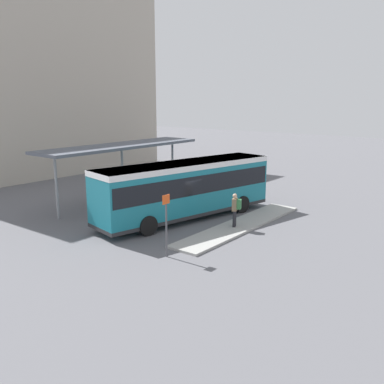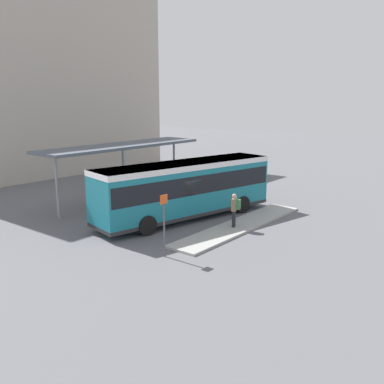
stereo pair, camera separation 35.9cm
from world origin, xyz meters
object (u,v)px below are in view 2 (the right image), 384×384
(city_bus, at_px, (186,186))
(platform_sign, at_px, (164,223))
(bicycle_orange, at_px, (206,182))
(pedestrian_waiting, at_px, (235,208))
(bicycle_red, at_px, (211,184))

(city_bus, xyz_separation_m, platform_sign, (-5.28, -3.17, -0.36))
(bicycle_orange, xyz_separation_m, platform_sign, (-13.31, -7.86, 1.20))
(pedestrian_waiting, xyz_separation_m, platform_sign, (-5.37, 0.13, 0.40))
(pedestrian_waiting, relative_size, bicycle_red, 1.17)
(bicycle_orange, bearing_deg, bicycle_red, 147.50)
(city_bus, height_order, bicycle_red, city_bus)
(pedestrian_waiting, distance_m, bicycle_red, 10.49)
(pedestrian_waiting, xyz_separation_m, bicycle_orange, (7.94, 7.99, -0.80))
(city_bus, relative_size, pedestrian_waiting, 6.34)
(bicycle_red, distance_m, platform_sign, 14.80)
(city_bus, xyz_separation_m, pedestrian_waiting, (0.09, -3.30, -0.77))
(city_bus, height_order, pedestrian_waiting, city_bus)
(city_bus, bearing_deg, bicycle_orange, 41.87)
(platform_sign, bearing_deg, bicycle_red, 28.71)
(bicycle_red, relative_size, platform_sign, 0.55)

